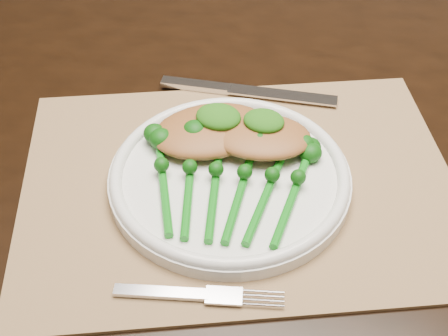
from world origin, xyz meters
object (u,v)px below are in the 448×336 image
(chicken_fillet_left, at_px, (211,130))
(broccolini_bundle, at_px, (227,191))
(dining_table, at_px, (285,279))
(placemat, at_px, (239,184))
(dinner_plate, at_px, (230,176))

(chicken_fillet_left, distance_m, broccolini_bundle, 0.09)
(dining_table, distance_m, chicken_fillet_left, 0.43)
(placemat, distance_m, dinner_plate, 0.02)
(placemat, relative_size, chicken_fillet_left, 3.56)
(dining_table, distance_m, dinner_plate, 0.43)
(dinner_plate, bearing_deg, chicken_fillet_left, 128.49)
(placemat, relative_size, dinner_plate, 1.81)
(dining_table, relative_size, chicken_fillet_left, 12.39)
(dinner_plate, relative_size, broccolini_bundle, 1.31)
(placemat, bearing_deg, dinner_plate, -173.07)
(chicken_fillet_left, xyz_separation_m, broccolini_bundle, (0.05, -0.08, -0.01))
(placemat, distance_m, broccolini_bundle, 0.04)
(dinner_plate, distance_m, chicken_fillet_left, 0.07)
(dinner_plate, bearing_deg, broccolini_bundle, -77.05)
(chicken_fillet_left, relative_size, broccolini_bundle, 0.66)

